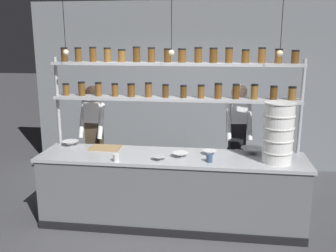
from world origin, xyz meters
TOP-DOWN VIEW (x-y plane):
  - ground_plane at (0.00, 0.00)m, footprint 40.00×40.00m
  - back_wall at (0.00, 2.36)m, footprint 5.76×0.12m
  - prep_counter at (0.00, -0.00)m, footprint 3.36×0.76m
  - spice_shelf_unit at (0.01, 0.33)m, footprint 3.24×0.28m
  - chef_left at (-1.22, 0.66)m, footprint 0.38×0.31m
  - chef_center at (0.85, 0.74)m, footprint 0.39×0.32m
  - container_stack at (1.27, -0.09)m, footprint 0.36×0.36m
  - cutting_board at (-0.91, 0.19)m, footprint 0.40×0.26m
  - prep_bowl_near_left at (0.12, -0.04)m, footprint 0.21×0.21m
  - prep_bowl_center_front at (-0.13, -0.18)m, footprint 0.17×0.17m
  - prep_bowl_center_back at (-1.43, 0.27)m, footprint 0.23×0.23m
  - prep_bowl_near_right at (0.48, 0.12)m, footprint 0.18×0.18m
  - prep_bowl_far_left at (1.01, 0.22)m, footprint 0.28×0.28m
  - serving_cup_front at (-0.62, -0.32)m, footprint 0.07×0.07m
  - serving_cup_by_board at (0.48, -0.19)m, footprint 0.07×0.07m
  - pendant_light_row at (-0.02, 0.00)m, footprint 2.62×0.07m

SIDE VIEW (x-z plane):
  - ground_plane at x=0.00m, z-range 0.00..0.00m
  - prep_counter at x=0.00m, z-range 0.00..0.92m
  - cutting_board at x=-0.91m, z-range 0.92..0.94m
  - prep_bowl_center_front at x=-0.13m, z-range 0.92..0.96m
  - prep_bowl_near_right at x=0.48m, z-range 0.92..0.97m
  - prep_bowl_near_left at x=0.12m, z-range 0.92..0.98m
  - prep_bowl_center_back at x=-1.43m, z-range 0.92..0.98m
  - prep_bowl_far_left at x=1.01m, z-range 0.92..1.00m
  - serving_cup_front at x=-0.62m, z-range 0.92..1.01m
  - serving_cup_by_board at x=0.48m, z-range 0.92..1.02m
  - chef_left at x=-1.22m, z-range 0.13..1.83m
  - chef_center at x=0.85m, z-range 0.14..1.89m
  - container_stack at x=1.27m, z-range 0.92..1.64m
  - back_wall at x=0.00m, z-range 0.00..3.01m
  - spice_shelf_unit at x=0.01m, z-range 0.69..2.94m
  - pendant_light_row at x=-0.02m, z-range 1.84..2.64m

